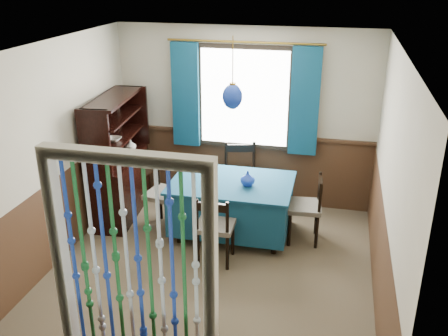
% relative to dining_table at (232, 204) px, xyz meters
% --- Properties ---
extents(floor, '(4.00, 4.00, 0.00)m').
position_rel_dining_table_xyz_m(floor, '(-0.05, -0.97, -0.42)').
color(floor, brown).
rests_on(floor, ground).
extents(ceiling, '(4.00, 4.00, 0.00)m').
position_rel_dining_table_xyz_m(ceiling, '(-0.05, -0.97, 2.08)').
color(ceiling, silver).
rests_on(ceiling, ground).
extents(wall_back, '(3.60, 0.00, 3.60)m').
position_rel_dining_table_xyz_m(wall_back, '(-0.05, 1.03, 0.83)').
color(wall_back, '#BFB59C').
rests_on(wall_back, ground).
extents(wall_front, '(3.60, 0.00, 3.60)m').
position_rel_dining_table_xyz_m(wall_front, '(-0.05, -2.97, 0.83)').
color(wall_front, '#BFB59C').
rests_on(wall_front, ground).
extents(wall_left, '(0.00, 4.00, 4.00)m').
position_rel_dining_table_xyz_m(wall_left, '(-1.85, -0.97, 0.83)').
color(wall_left, '#BFB59C').
rests_on(wall_left, ground).
extents(wall_right, '(0.00, 4.00, 4.00)m').
position_rel_dining_table_xyz_m(wall_right, '(1.75, -0.97, 0.83)').
color(wall_right, '#BFB59C').
rests_on(wall_right, ground).
extents(wainscot_back, '(3.60, 0.00, 3.60)m').
position_rel_dining_table_xyz_m(wainscot_back, '(-0.05, 1.02, 0.08)').
color(wainscot_back, '#422919').
rests_on(wainscot_back, ground).
extents(wainscot_left, '(0.00, 4.00, 4.00)m').
position_rel_dining_table_xyz_m(wainscot_left, '(-1.83, -0.97, 0.08)').
color(wainscot_left, '#422919').
rests_on(wainscot_left, ground).
extents(wainscot_right, '(0.00, 4.00, 4.00)m').
position_rel_dining_table_xyz_m(wainscot_right, '(1.74, -0.97, 0.08)').
color(wainscot_right, '#422919').
rests_on(wainscot_right, ground).
extents(window, '(1.32, 0.12, 1.42)m').
position_rel_dining_table_xyz_m(window, '(-0.05, 0.98, 1.13)').
color(window, black).
rests_on(window, wall_back).
extents(doorway, '(1.16, 0.12, 2.18)m').
position_rel_dining_table_xyz_m(doorway, '(-0.05, -2.91, 0.63)').
color(doorway, silver).
rests_on(doorway, ground).
extents(dining_table, '(1.52, 1.06, 0.73)m').
position_rel_dining_table_xyz_m(dining_table, '(0.00, 0.00, 0.00)').
color(dining_table, navy).
rests_on(dining_table, floor).
extents(chair_near, '(0.43, 0.42, 0.86)m').
position_rel_dining_table_xyz_m(chair_near, '(-0.04, -0.70, 0.03)').
color(chair_near, black).
rests_on(chair_near, floor).
extents(chair_far, '(0.56, 0.55, 0.95)m').
position_rel_dining_table_xyz_m(chair_far, '(-0.03, 0.70, 0.08)').
color(chair_far, black).
rests_on(chair_far, floor).
extents(chair_left, '(0.49, 0.51, 0.90)m').
position_rel_dining_table_xyz_m(chair_left, '(-0.91, -0.04, 0.05)').
color(chair_left, black).
rests_on(chair_left, floor).
extents(chair_right, '(0.44, 0.46, 0.87)m').
position_rel_dining_table_xyz_m(chair_right, '(0.94, 0.04, 0.04)').
color(chair_right, black).
rests_on(chair_right, floor).
extents(sideboard, '(0.56, 1.31, 1.67)m').
position_rel_dining_table_xyz_m(sideboard, '(-1.61, 0.19, 0.16)').
color(sideboard, black).
rests_on(sideboard, floor).
extents(pendant_lamp, '(0.24, 0.24, 0.84)m').
position_rel_dining_table_xyz_m(pendant_lamp, '(-0.00, -0.00, 1.39)').
color(pendant_lamp, olive).
rests_on(pendant_lamp, ceiling).
extents(vase_table, '(0.19, 0.19, 0.17)m').
position_rel_dining_table_xyz_m(vase_table, '(0.21, -0.07, 0.39)').
color(vase_table, navy).
rests_on(vase_table, dining_table).
extents(bowl_shelf, '(0.22, 0.22, 0.05)m').
position_rel_dining_table_xyz_m(bowl_shelf, '(-1.55, -0.01, 0.74)').
color(bowl_shelf, beige).
rests_on(bowl_shelf, sideboard).
extents(vase_sideboard, '(0.19, 0.19, 0.18)m').
position_rel_dining_table_xyz_m(vase_sideboard, '(-1.55, 0.49, 0.50)').
color(vase_sideboard, beige).
rests_on(vase_sideboard, sideboard).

